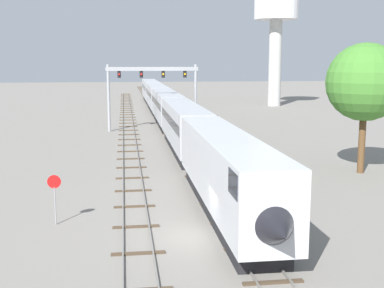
# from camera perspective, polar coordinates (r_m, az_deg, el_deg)

# --- Properties ---
(ground_plane) EXTENTS (400.00, 400.00, 0.00)m
(ground_plane) POSITION_cam_1_polar(r_m,az_deg,el_deg) (27.23, 1.30, -10.40)
(ground_plane) COLOR gray
(track_main) EXTENTS (2.60, 200.00, 0.16)m
(track_main) POSITION_cam_1_polar(r_m,az_deg,el_deg) (86.01, -3.61, 3.23)
(track_main) COLOR slate
(track_main) RESTS_ON ground
(track_near) EXTENTS (2.60, 160.00, 0.16)m
(track_near) POSITION_cam_1_polar(r_m,az_deg,el_deg) (65.95, -7.14, 1.32)
(track_near) COLOR slate
(track_near) RESTS_ON ground
(passenger_train) EXTENTS (3.04, 108.02, 4.80)m
(passenger_train) POSITION_cam_1_polar(r_m,az_deg,el_deg) (73.57, -2.94, 4.20)
(passenger_train) COLOR silver
(passenger_train) RESTS_ON ground
(signal_gantry) EXTENTS (12.10, 0.49, 8.75)m
(signal_gantry) POSITION_cam_1_polar(r_m,az_deg,el_deg) (67.31, -4.47, 6.91)
(signal_gantry) COLOR #999BA0
(signal_gantry) RESTS_ON ground
(water_tower) EXTENTS (9.06, 9.06, 23.03)m
(water_tower) POSITION_cam_1_polar(r_m,az_deg,el_deg) (106.41, 9.45, 13.88)
(water_tower) COLOR beige
(water_tower) RESTS_ON ground
(stop_sign) EXTENTS (0.76, 0.08, 2.88)m
(stop_sign) POSITION_cam_1_polar(r_m,az_deg,el_deg) (29.65, -15.20, -5.29)
(stop_sign) COLOR gray
(stop_sign) RESTS_ON ground
(trackside_tree_left) EXTENTS (6.32, 6.32, 10.66)m
(trackside_tree_left) POSITION_cam_1_polar(r_m,az_deg,el_deg) (43.51, 18.89, 6.57)
(trackside_tree_left) COLOR brown
(trackside_tree_left) RESTS_ON ground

